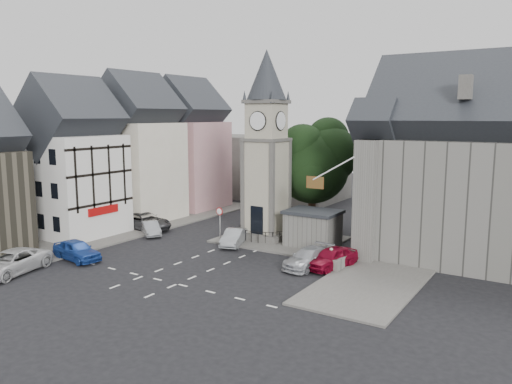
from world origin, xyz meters
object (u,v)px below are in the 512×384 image
Objects in this scene: clock_tower at (266,146)px; pedestrian at (331,258)px; car_east_red at (332,258)px; stone_shelter at (313,229)px; car_west_blue at (77,250)px.

clock_tower reaches higher than pedestrian.
car_east_red is 2.93× the size of pedestrian.
clock_tower is 10.65× the size of pedestrian.
stone_shelter reaches higher than pedestrian.
pedestrian is (0.01, -0.14, 0.00)m from car_east_red.
car_east_red is at bearing -94.83° from pedestrian.
stone_shelter reaches higher than car_east_red.
car_east_red is (3.70, -4.50, -0.79)m from stone_shelter.
car_east_red is (16.96, 8.41, -0.00)m from car_west_blue.
car_east_red is at bearing -50.57° from stone_shelter.
car_west_blue reaches higher than pedestrian.
clock_tower is at bearing -25.31° from car_west_blue.
clock_tower is 3.63× the size of car_east_red.
pedestrian is (8.51, -5.13, -7.36)m from clock_tower.
clock_tower is at bearing -40.81° from pedestrian.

